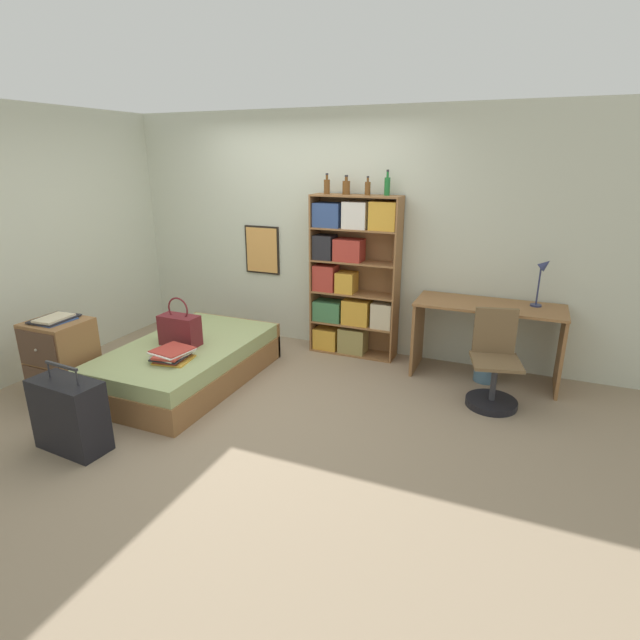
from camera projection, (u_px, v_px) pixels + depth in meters
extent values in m
plane|color=gray|center=(246.00, 393.00, 4.69)|extent=(14.00, 14.00, 0.00)
cube|color=beige|center=(311.00, 232.00, 5.62)|extent=(10.00, 0.06, 2.60)
cube|color=black|center=(262.00, 250.00, 5.89)|extent=(0.44, 0.02, 0.56)
cube|color=#DB994C|center=(262.00, 250.00, 5.87)|extent=(0.40, 0.01, 0.52)
cube|color=beige|center=(52.00, 240.00, 5.10)|extent=(0.06, 10.00, 2.60)
cube|color=olive|center=(188.00, 370.00, 4.89)|extent=(1.10, 1.83, 0.24)
cube|color=#9EAD70|center=(186.00, 351.00, 4.83)|extent=(1.07, 1.80, 0.15)
cube|color=olive|center=(236.00, 334.00, 5.65)|extent=(1.10, 0.04, 0.39)
cube|color=maroon|center=(180.00, 330.00, 4.76)|extent=(0.38, 0.19, 0.29)
torus|color=maroon|center=(178.00, 309.00, 4.69)|extent=(0.23, 0.02, 0.23)
cube|color=gold|center=(174.00, 360.00, 4.43)|extent=(0.33, 0.32, 0.01)
cube|color=#B2382D|center=(173.00, 357.00, 4.44)|extent=(0.25, 0.31, 0.02)
cube|color=#232328|center=(172.00, 356.00, 4.43)|extent=(0.30, 0.36, 0.01)
cube|color=silver|center=(172.00, 354.00, 4.43)|extent=(0.28, 0.34, 0.01)
cube|color=#B2382D|center=(173.00, 353.00, 4.42)|extent=(0.28, 0.37, 0.02)
cube|color=silver|center=(172.00, 351.00, 4.42)|extent=(0.34, 0.36, 0.01)
cube|color=#B2382D|center=(172.00, 349.00, 4.43)|extent=(0.34, 0.34, 0.01)
cube|color=black|center=(70.00, 415.00, 3.72)|extent=(0.58, 0.31, 0.56)
cylinder|color=#2D2D33|center=(49.00, 370.00, 3.68)|extent=(0.01, 0.01, 0.12)
cylinder|color=#2D2D33|center=(77.00, 378.00, 3.54)|extent=(0.01, 0.01, 0.12)
cube|color=#2D2D33|center=(61.00, 366.00, 3.59)|extent=(0.34, 0.05, 0.02)
cube|color=olive|center=(62.00, 358.00, 4.55)|extent=(0.50, 0.45, 0.72)
cube|color=#513828|center=(44.00, 385.00, 4.40)|extent=(0.46, 0.01, 0.32)
sphere|color=#B2A893|center=(42.00, 386.00, 4.39)|extent=(0.02, 0.02, 0.02)
cube|color=#513828|center=(37.00, 350.00, 4.29)|extent=(0.46, 0.01, 0.32)
sphere|color=#B2A893|center=(36.00, 350.00, 4.28)|extent=(0.02, 0.02, 0.02)
cube|color=#334C84|center=(53.00, 321.00, 4.43)|extent=(0.31, 0.31, 0.01)
cube|color=#232328|center=(54.00, 319.00, 4.45)|extent=(0.31, 0.37, 0.01)
cube|color=beige|center=(54.00, 318.00, 4.42)|extent=(0.22, 0.31, 0.02)
cube|color=olive|center=(315.00, 274.00, 5.54)|extent=(0.02, 0.28, 1.74)
cube|color=olive|center=(397.00, 282.00, 5.20)|extent=(0.02, 0.28, 1.74)
cube|color=olive|center=(359.00, 275.00, 5.49)|extent=(0.95, 0.01, 1.74)
cube|color=olive|center=(353.00, 352.00, 5.64)|extent=(0.91, 0.28, 0.02)
cube|color=olive|center=(354.00, 323.00, 5.53)|extent=(0.91, 0.28, 0.02)
cube|color=olive|center=(354.00, 293.00, 5.42)|extent=(0.91, 0.28, 0.02)
cube|color=olive|center=(355.00, 262.00, 5.31)|extent=(0.91, 0.28, 0.02)
cube|color=olive|center=(356.00, 229.00, 5.20)|extent=(0.91, 0.28, 0.02)
cube|color=olive|center=(356.00, 196.00, 5.10)|extent=(0.91, 0.28, 0.02)
cube|color=gold|center=(327.00, 338.00, 5.70)|extent=(0.27, 0.21, 0.24)
cube|color=#99894C|center=(353.00, 340.00, 5.58)|extent=(0.30, 0.21, 0.28)
cube|color=#427A4C|center=(329.00, 310.00, 5.59)|extent=(0.32, 0.21, 0.22)
cube|color=gold|center=(357.00, 312.00, 5.46)|extent=(0.30, 0.21, 0.27)
cube|color=beige|center=(383.00, 315.00, 5.35)|extent=(0.22, 0.21, 0.27)
cube|color=#B2382D|center=(326.00, 277.00, 5.48)|extent=(0.24, 0.21, 0.28)
cube|color=gold|center=(347.00, 282.00, 5.40)|extent=(0.20, 0.21, 0.22)
cube|color=#232328|center=(325.00, 247.00, 5.38)|extent=(0.21, 0.21, 0.26)
cube|color=#B2382D|center=(349.00, 250.00, 5.28)|extent=(0.30, 0.21, 0.23)
cube|color=#334C84|center=(329.00, 215.00, 5.26)|extent=(0.29, 0.21, 0.25)
cube|color=silver|center=(356.00, 215.00, 5.14)|extent=(0.25, 0.21, 0.27)
cube|color=gold|center=(384.00, 216.00, 5.03)|extent=(0.28, 0.21, 0.29)
cylinder|color=brown|center=(327.00, 187.00, 5.17)|extent=(0.06, 0.06, 0.15)
cylinder|color=brown|center=(327.00, 177.00, 5.14)|extent=(0.03, 0.03, 0.05)
cylinder|color=#232328|center=(327.00, 174.00, 5.13)|extent=(0.03, 0.03, 0.02)
cylinder|color=brown|center=(346.00, 188.00, 5.13)|extent=(0.08, 0.08, 0.14)
cylinder|color=brown|center=(346.00, 179.00, 5.10)|extent=(0.03, 0.03, 0.04)
cylinder|color=#232328|center=(346.00, 176.00, 5.09)|extent=(0.04, 0.04, 0.02)
cylinder|color=brown|center=(368.00, 189.00, 5.03)|extent=(0.06, 0.06, 0.13)
cylinder|color=brown|center=(368.00, 180.00, 5.00)|extent=(0.02, 0.02, 0.04)
cylinder|color=#232328|center=(368.00, 177.00, 4.99)|extent=(0.03, 0.03, 0.01)
cylinder|color=#1E6B2D|center=(387.00, 187.00, 4.99)|extent=(0.06, 0.06, 0.18)
cylinder|color=#1E6B2D|center=(388.00, 175.00, 4.95)|extent=(0.02, 0.02, 0.06)
cylinder|color=#232328|center=(388.00, 171.00, 4.94)|extent=(0.03, 0.03, 0.02)
cube|color=olive|center=(490.00, 305.00, 4.77)|extent=(1.38, 0.55, 0.02)
cube|color=olive|center=(418.00, 334.00, 5.13)|extent=(0.03, 0.51, 0.74)
cube|color=olive|center=(561.00, 353.00, 4.64)|extent=(0.03, 0.51, 0.74)
cylinder|color=navy|center=(536.00, 305.00, 4.70)|extent=(0.10, 0.10, 0.02)
cylinder|color=navy|center=(539.00, 286.00, 4.64)|extent=(0.02, 0.02, 0.36)
cone|color=navy|center=(545.00, 264.00, 4.57)|extent=(0.13, 0.09, 0.13)
cylinder|color=black|center=(491.00, 403.00, 4.43)|extent=(0.45, 0.45, 0.06)
cylinder|color=#333338|center=(493.00, 385.00, 4.38)|extent=(0.05, 0.05, 0.41)
cube|color=brown|center=(496.00, 362.00, 4.31)|extent=(0.49, 0.49, 0.03)
cube|color=brown|center=(495.00, 331.00, 4.42)|extent=(0.36, 0.12, 0.41)
cylinder|color=slate|center=(486.00, 370.00, 4.91)|extent=(0.23, 0.23, 0.22)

